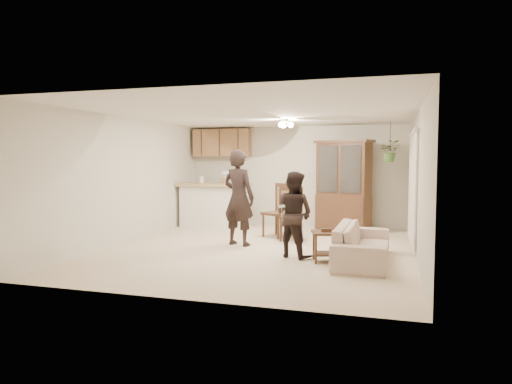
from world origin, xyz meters
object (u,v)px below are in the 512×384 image
(chair_bar, at_px, (224,216))
(chair_hutch_right, at_px, (291,225))
(child, at_px, (294,218))
(side_table, at_px, (326,246))
(chair_hutch_left, at_px, (277,222))
(sofa, at_px, (363,239))
(china_hutch, at_px, (343,186))
(adult, at_px, (239,199))

(chair_bar, height_order, chair_hutch_right, chair_hutch_right)
(child, xyz_separation_m, side_table, (0.58, -0.22, -0.42))
(chair_bar, bearing_deg, chair_hutch_left, -24.11)
(sofa, relative_size, child, 1.39)
(chair_hutch_left, bearing_deg, chair_bar, 176.05)
(sofa, distance_m, side_table, 0.61)
(sofa, xyz_separation_m, china_hutch, (-0.63, 3.30, 0.68))
(child, bearing_deg, side_table, -177.12)
(adult, height_order, china_hutch, china_hutch)
(chair_hutch_right, bearing_deg, child, 92.03)
(child, bearing_deg, china_hutch, -75.68)
(chair_hutch_right, bearing_deg, side_table, 106.37)
(chair_hutch_left, bearing_deg, chair_hutch_right, -10.54)
(adult, relative_size, side_table, 3.26)
(chair_bar, distance_m, chair_hutch_left, 1.86)
(child, bearing_deg, adult, -8.40)
(sofa, bearing_deg, child, 88.80)
(china_hutch, bearing_deg, chair_hutch_right, -97.32)
(chair_hutch_left, distance_m, chair_hutch_right, 0.46)
(sofa, height_order, china_hutch, china_hutch)
(chair_bar, bearing_deg, sofa, -32.46)
(sofa, bearing_deg, adult, 72.01)
(adult, distance_m, chair_bar, 2.44)
(child, relative_size, chair_bar, 1.31)
(sofa, distance_m, chair_hutch_left, 2.72)
(sofa, xyz_separation_m, chair_hutch_left, (-1.90, 1.94, -0.04))
(adult, relative_size, chair_bar, 1.75)
(chair_hutch_left, bearing_deg, adult, -86.13)
(china_hutch, bearing_deg, adult, -103.78)
(sofa, height_order, chair_hutch_left, chair_hutch_left)
(side_table, xyz_separation_m, chair_bar, (-2.92, 3.08, 0.03))
(chair_hutch_left, relative_size, chair_hutch_right, 1.02)
(child, distance_m, chair_hutch_left, 2.07)
(chair_hutch_left, bearing_deg, china_hutch, 74.43)
(sofa, distance_m, child, 1.19)
(adult, distance_m, side_table, 2.17)
(sofa, xyz_separation_m, adult, (-2.40, 0.81, 0.53))
(adult, height_order, chair_hutch_left, adult)
(china_hutch, bearing_deg, chair_hutch_left, -111.50)
(chair_bar, bearing_deg, child, -43.49)
(china_hutch, xyz_separation_m, chair_hutch_left, (-1.27, -1.36, -0.72))
(adult, relative_size, chair_hutch_right, 1.59)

